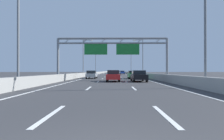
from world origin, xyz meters
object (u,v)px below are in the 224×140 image
object	(u,v)px
silver_car	(92,74)
streetlamp_left_near	(21,22)
streetlamp_left_mid	(84,55)
black_car	(139,76)
orange_car	(113,72)
sign_gantry	(112,48)
red_car	(113,76)
streetlamp_right_mid	(142,55)
streetlamp_right_far	(131,62)
streetlamp_left_far	(96,62)
streetlamp_right_near	(202,22)
white_car	(121,72)
green_car	(133,75)
blue_car	(122,72)

from	to	relation	value
silver_car	streetlamp_left_near	bearing A→B (deg)	-101.23
streetlamp_left_mid	black_car	size ratio (longest dim) A/B	2.19
orange_car	black_car	bearing A→B (deg)	-86.03
sign_gantry	orange_car	bearing A→B (deg)	90.20
streetlamp_left_near	red_car	bearing A→B (deg)	50.95
streetlamp_right_mid	streetlamp_right_far	distance (m)	32.87
silver_car	orange_car	bearing A→B (deg)	85.21
streetlamp_left_far	red_car	bearing A→B (deg)	-82.33
silver_car	streetlamp_right_near	bearing A→B (deg)	-58.70
streetlamp_left_mid	white_car	xyz separation A→B (m)	(11.20, 46.25, -4.65)
streetlamp_right_far	green_car	bearing A→B (deg)	-94.51
streetlamp_left_near	red_car	size ratio (longest dim) A/B	2.17
green_car	red_car	xyz separation A→B (m)	(-3.56, -8.50, 0.01)
streetlamp_left_near	red_car	distance (m)	12.92
streetlamp_left_far	black_car	bearing A→B (deg)	-79.12
sign_gantry	streetlamp_right_mid	bearing A→B (deg)	70.03
streetlamp_right_near	streetlamp_right_far	size ratio (longest dim) A/B	1.00
silver_car	black_car	distance (m)	11.92
streetlamp_right_mid	silver_car	world-z (taller)	streetlamp_right_mid
white_car	blue_car	bearing A→B (deg)	-90.06
streetlamp_left_mid	silver_car	xyz separation A→B (m)	(3.68, -14.36, -4.66)
streetlamp_left_near	silver_car	size ratio (longest dim) A/B	2.07
streetlamp_left_near	white_car	bearing A→B (deg)	81.95
sign_gantry	black_car	size ratio (longest dim) A/B	3.80
red_car	silver_car	world-z (taller)	red_car
sign_gantry	green_car	bearing A→B (deg)	56.43
streetlamp_left_mid	black_car	world-z (taller)	streetlamp_left_mid
red_car	sign_gantry	bearing A→B (deg)	92.92
blue_car	black_car	distance (m)	52.68
black_car	orange_car	bearing A→B (deg)	93.97
streetlamp_right_far	black_car	world-z (taller)	streetlamp_right_far
orange_car	black_car	xyz separation A→B (m)	(3.63, -52.38, -0.06)
streetlamp_left_near	streetlamp_left_mid	distance (m)	32.87
streetlamp_right_near	blue_car	xyz separation A→B (m)	(-3.75, 61.72, -4.64)
streetlamp_right_near	streetlamp_left_far	distance (m)	67.42
green_car	blue_car	distance (m)	43.86
streetlamp_right_mid	green_car	xyz separation A→B (m)	(-3.78, -15.01, -4.66)
red_car	blue_car	world-z (taller)	red_car
streetlamp_right_near	streetlamp_left_mid	distance (m)	36.10
streetlamp_left_near	streetlamp_left_far	size ratio (longest dim) A/B	1.00
orange_car	red_car	size ratio (longest dim) A/B	1.06
orange_car	streetlamp_right_far	bearing A→B (deg)	29.44
silver_car	blue_car	bearing A→B (deg)	80.15
streetlamp_left_mid	streetlamp_right_mid	size ratio (longest dim) A/B	1.00
sign_gantry	orange_car	size ratio (longest dim) A/B	3.54
sign_gantry	green_car	xyz separation A→B (m)	(3.71, 5.58, -4.08)
streetlamp_left_far	blue_car	distance (m)	12.75
streetlamp_left_near	white_car	size ratio (longest dim) A/B	2.06
streetlamp_left_mid	streetlamp_right_mid	distance (m)	14.93
streetlamp_right_far	sign_gantry	bearing A→B (deg)	-97.97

